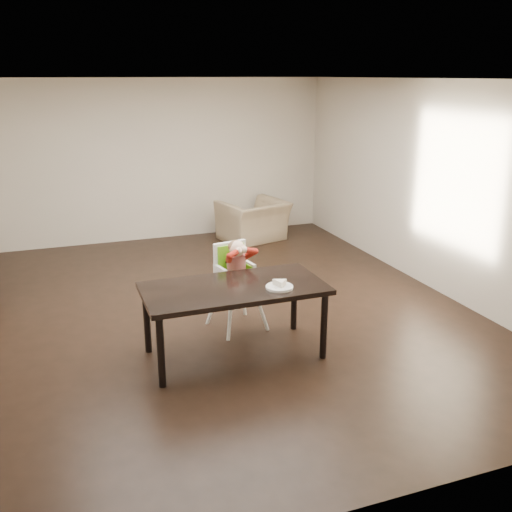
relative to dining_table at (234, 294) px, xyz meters
The scene contains 6 objects.
ground 1.33m from the dining_table, 85.54° to the left, with size 7.00×7.00×0.00m, color black.
room_walls 1.65m from the dining_table, 85.54° to the left, with size 6.02×7.02×2.71m.
dining_table is the anchor object (origin of this frame).
high_chair 0.69m from the dining_table, 70.75° to the left, with size 0.50×0.50×1.03m.
plate 0.47m from the dining_table, 26.79° to the right, with size 0.35×0.35×0.08m.
armchair 4.27m from the dining_table, 67.66° to the left, with size 1.04×0.68×0.91m, color #9C8563.
Camera 1 is at (-1.69, -6.17, 2.75)m, focal length 40.00 mm.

